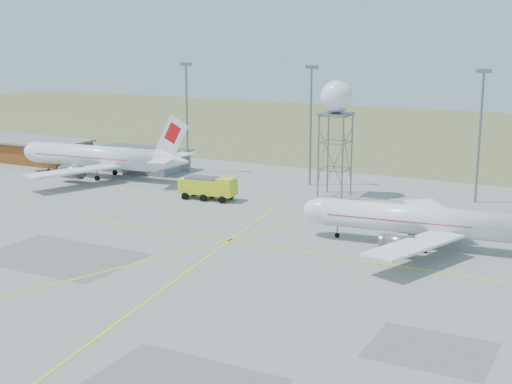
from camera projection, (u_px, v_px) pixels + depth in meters
The scene contains 11 objects.
ground at pixel (115, 337), 61.87m from camera, with size 400.00×400.00×0.00m, color gray.
grass_strip at pixel (459, 135), 183.09m from camera, with size 400.00×120.00×0.03m, color brown.
building_orange at pixel (16, 148), 148.82m from camera, with size 33.00×12.00×4.30m.
building_grey at pixel (138, 159), 137.10m from camera, with size 19.00×10.00×3.90m.
mast_a at pixel (187, 108), 132.12m from camera, with size 2.20×0.50×20.50m.
mast_b at pixel (311, 115), 120.88m from camera, with size 2.20×0.50×20.50m.
mast_c at pixel (480, 125), 108.28m from camera, with size 2.20×0.50×20.50m.
airliner_main at pixel (419, 221), 87.45m from camera, with size 31.27×30.27×10.65m.
airliner_far at pixel (99, 157), 129.39m from camera, with size 35.31×34.23×12.01m.
radar_tower at pixel (336, 132), 113.02m from camera, with size 5.12×5.12×18.53m.
fire_truck at pixel (209, 189), 112.39m from camera, with size 9.36×4.22×3.66m.
Camera 1 is at (37.42, -45.49, 25.84)m, focal length 50.00 mm.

